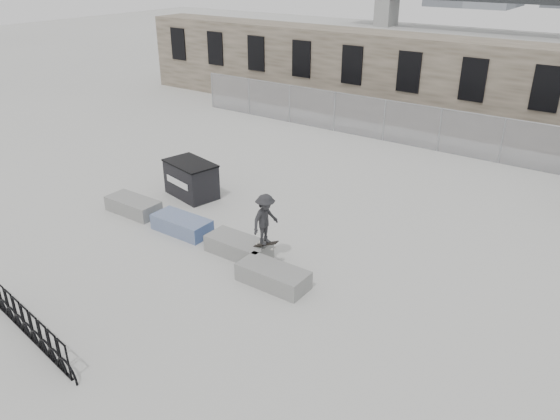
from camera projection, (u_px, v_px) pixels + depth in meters
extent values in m
plane|color=beige|center=(210.00, 240.00, 17.34)|extent=(120.00, 120.00, 0.00)
cube|color=brown|center=(417.00, 81.00, 28.38)|extent=(36.00, 2.50, 4.50)
cube|color=black|center=(178.00, 44.00, 35.53)|extent=(1.20, 0.12, 2.00)
cube|color=black|center=(215.00, 49.00, 33.85)|extent=(1.20, 0.12, 2.00)
cube|color=black|center=(256.00, 53.00, 32.18)|extent=(1.20, 0.12, 2.00)
cube|color=black|center=(302.00, 59.00, 30.51)|extent=(1.20, 0.12, 2.00)
cube|color=black|center=(352.00, 65.00, 28.83)|extent=(1.20, 0.12, 2.00)
cube|color=black|center=(409.00, 72.00, 27.16)|extent=(1.20, 0.12, 2.00)
cube|color=black|center=(473.00, 80.00, 25.49)|extent=(1.20, 0.12, 2.00)
cube|color=black|center=(546.00, 89.00, 23.82)|extent=(1.20, 0.12, 2.00)
cylinder|color=gray|center=(212.00, 90.00, 31.89)|extent=(0.06, 0.06, 2.00)
cylinder|color=gray|center=(249.00, 97.00, 30.46)|extent=(0.06, 0.06, 2.00)
cylinder|color=gray|center=(290.00, 104.00, 29.02)|extent=(0.06, 0.06, 2.00)
cylinder|color=gray|center=(334.00, 112.00, 27.58)|extent=(0.06, 0.06, 2.00)
cylinder|color=gray|center=(384.00, 120.00, 26.14)|extent=(0.06, 0.06, 2.00)
cylinder|color=gray|center=(440.00, 130.00, 24.70)|extent=(0.06, 0.06, 2.00)
cylinder|color=gray|center=(502.00, 141.00, 23.27)|extent=(0.06, 0.06, 2.00)
cube|color=#99999E|center=(384.00, 120.00, 26.14)|extent=(22.00, 0.02, 2.00)
cylinder|color=gray|center=(386.00, 100.00, 25.72)|extent=(22.00, 0.04, 0.04)
cube|color=gray|center=(133.00, 206.00, 19.06)|extent=(2.00, 0.90, 0.52)
cube|color=#2D471E|center=(133.00, 201.00, 18.98)|extent=(1.76, 0.66, 0.10)
cube|color=#304E92|center=(182.00, 225.00, 17.74)|extent=(2.00, 0.90, 0.52)
cube|color=#2D471E|center=(181.00, 219.00, 17.66)|extent=(1.76, 0.66, 0.10)
cube|color=gray|center=(238.00, 247.00, 16.41)|extent=(2.00, 0.90, 0.52)
cube|color=#2D471E|center=(238.00, 241.00, 16.33)|extent=(1.76, 0.66, 0.10)
cube|color=gray|center=(273.00, 276.00, 14.92)|extent=(2.00, 0.90, 0.52)
cube|color=#2D471E|center=(273.00, 270.00, 14.83)|extent=(1.76, 0.66, 0.10)
cube|color=black|center=(191.00, 180.00, 20.26)|extent=(2.17, 1.58, 1.28)
cube|color=black|center=(190.00, 163.00, 19.98)|extent=(2.23, 1.64, 0.06)
cube|color=white|center=(177.00, 183.00, 19.87)|extent=(1.34, 0.32, 0.25)
cube|color=black|center=(27.00, 334.00, 13.03)|extent=(4.46, 0.71, 0.04)
torus|color=black|center=(4.00, 300.00, 13.55)|extent=(0.89, 0.18, 0.89)
torus|color=black|center=(11.00, 308.00, 13.27)|extent=(0.89, 0.18, 0.89)
torus|color=black|center=(19.00, 315.00, 12.99)|extent=(0.89, 0.18, 0.89)
torus|color=black|center=(27.00, 323.00, 12.71)|extent=(0.89, 0.18, 0.89)
torus|color=black|center=(36.00, 332.00, 12.43)|extent=(0.89, 0.18, 0.89)
torus|color=black|center=(45.00, 340.00, 12.15)|extent=(0.89, 0.18, 0.89)
torus|color=black|center=(54.00, 349.00, 11.87)|extent=(0.89, 0.18, 0.89)
torus|color=black|center=(64.00, 359.00, 11.59)|extent=(0.89, 0.18, 0.89)
cube|color=gray|center=(387.00, 9.00, 67.54)|extent=(2.00, 3.00, 4.00)
imported|color=#252528|center=(265.00, 219.00, 15.41)|extent=(0.63, 1.02, 1.53)
cube|color=black|center=(266.00, 244.00, 15.75)|extent=(0.78, 0.30, 0.32)
cylinder|color=beige|center=(257.00, 244.00, 15.87)|extent=(0.06, 0.03, 0.06)
cylinder|color=beige|center=(259.00, 242.00, 15.97)|extent=(0.06, 0.03, 0.06)
cylinder|color=beige|center=(272.00, 249.00, 15.58)|extent=(0.06, 0.03, 0.06)
cylinder|color=beige|center=(275.00, 247.00, 15.68)|extent=(0.06, 0.03, 0.06)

